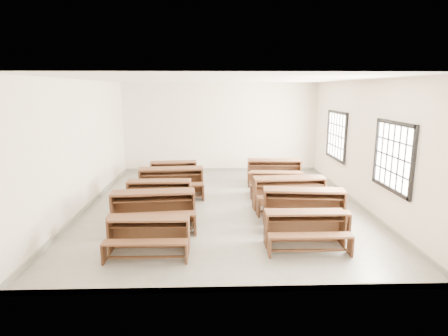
{
  "coord_description": "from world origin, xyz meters",
  "views": [
    {
      "loc": [
        -0.3,
        -9.32,
        2.97
      ],
      "look_at": [
        0.0,
        0.0,
        1.0
      ],
      "focal_mm": 30.0,
      "sensor_mm": 36.0,
      "label": 1
    }
  ],
  "objects_px": {
    "desk_set_0": "(149,233)",
    "desk_set_4": "(174,170)",
    "desk_set_8": "(276,181)",
    "desk_set_9": "(274,169)",
    "desk_set_2": "(159,192)",
    "desk_set_3": "(171,180)",
    "desk_set_6": "(304,204)",
    "desk_set_7": "(289,191)",
    "desk_set_5": "(305,226)",
    "desk_set_1": "(153,207)"
  },
  "relations": [
    {
      "from": "desk_set_1",
      "to": "desk_set_4",
      "type": "xyz_separation_m",
      "value": [
        0.03,
        4.14,
        -0.08
      ]
    },
    {
      "from": "desk_set_8",
      "to": "desk_set_9",
      "type": "height_order",
      "value": "desk_set_9"
    },
    {
      "from": "desk_set_9",
      "to": "desk_set_2",
      "type": "bearing_deg",
      "value": -139.09
    },
    {
      "from": "desk_set_5",
      "to": "desk_set_8",
      "type": "bearing_deg",
      "value": 89.57
    },
    {
      "from": "desk_set_2",
      "to": "desk_set_8",
      "type": "height_order",
      "value": "desk_set_2"
    },
    {
      "from": "desk_set_2",
      "to": "desk_set_9",
      "type": "distance_m",
      "value": 4.17
    },
    {
      "from": "desk_set_1",
      "to": "desk_set_2",
      "type": "distance_m",
      "value": 1.36
    },
    {
      "from": "desk_set_7",
      "to": "desk_set_0",
      "type": "bearing_deg",
      "value": -144.45
    },
    {
      "from": "desk_set_2",
      "to": "desk_set_9",
      "type": "xyz_separation_m",
      "value": [
        3.33,
        2.51,
        0.03
      ]
    },
    {
      "from": "desk_set_8",
      "to": "desk_set_9",
      "type": "distance_m",
      "value": 1.35
    },
    {
      "from": "desk_set_1",
      "to": "desk_set_6",
      "type": "height_order",
      "value": "desk_set_1"
    },
    {
      "from": "desk_set_3",
      "to": "desk_set_6",
      "type": "bearing_deg",
      "value": -41.46
    },
    {
      "from": "desk_set_3",
      "to": "desk_set_8",
      "type": "distance_m",
      "value": 2.98
    },
    {
      "from": "desk_set_4",
      "to": "desk_set_7",
      "type": "bearing_deg",
      "value": -47.58
    },
    {
      "from": "desk_set_2",
      "to": "desk_set_7",
      "type": "distance_m",
      "value": 3.28
    },
    {
      "from": "desk_set_3",
      "to": "desk_set_6",
      "type": "relative_size",
      "value": 0.99
    },
    {
      "from": "desk_set_6",
      "to": "desk_set_7",
      "type": "xyz_separation_m",
      "value": [
        -0.09,
        1.12,
        0.01
      ]
    },
    {
      "from": "desk_set_6",
      "to": "desk_set_7",
      "type": "bearing_deg",
      "value": 100.8
    },
    {
      "from": "desk_set_2",
      "to": "desk_set_3",
      "type": "relative_size",
      "value": 0.87
    },
    {
      "from": "desk_set_1",
      "to": "desk_set_2",
      "type": "relative_size",
      "value": 1.16
    },
    {
      "from": "desk_set_7",
      "to": "desk_set_9",
      "type": "relative_size",
      "value": 1.06
    },
    {
      "from": "desk_set_0",
      "to": "desk_set_2",
      "type": "relative_size",
      "value": 0.92
    },
    {
      "from": "desk_set_8",
      "to": "desk_set_2",
      "type": "bearing_deg",
      "value": -154.01
    },
    {
      "from": "desk_set_0",
      "to": "desk_set_8",
      "type": "bearing_deg",
      "value": 52.31
    },
    {
      "from": "desk_set_4",
      "to": "desk_set_9",
      "type": "bearing_deg",
      "value": -9.9
    },
    {
      "from": "desk_set_1",
      "to": "desk_set_9",
      "type": "xyz_separation_m",
      "value": [
        3.27,
        3.86,
        -0.03
      ]
    },
    {
      "from": "desk_set_2",
      "to": "desk_set_6",
      "type": "bearing_deg",
      "value": -21.4
    },
    {
      "from": "desk_set_5",
      "to": "desk_set_1",
      "type": "bearing_deg",
      "value": 160.74
    },
    {
      "from": "desk_set_4",
      "to": "desk_set_5",
      "type": "distance_m",
      "value": 6.04
    },
    {
      "from": "desk_set_2",
      "to": "desk_set_5",
      "type": "xyz_separation_m",
      "value": [
        3.11,
        -2.44,
        -0.02
      ]
    },
    {
      "from": "desk_set_3",
      "to": "desk_set_9",
      "type": "height_order",
      "value": "desk_set_3"
    },
    {
      "from": "desk_set_3",
      "to": "desk_set_1",
      "type": "bearing_deg",
      "value": -97.44
    },
    {
      "from": "desk_set_3",
      "to": "desk_set_9",
      "type": "xyz_separation_m",
      "value": [
        3.14,
        1.38,
        -0.02
      ]
    },
    {
      "from": "desk_set_8",
      "to": "desk_set_5",
      "type": "bearing_deg",
      "value": -85.16
    },
    {
      "from": "desk_set_2",
      "to": "desk_set_6",
      "type": "relative_size",
      "value": 0.86
    },
    {
      "from": "desk_set_0",
      "to": "desk_set_4",
      "type": "relative_size",
      "value": 0.96
    },
    {
      "from": "desk_set_0",
      "to": "desk_set_9",
      "type": "bearing_deg",
      "value": 58.91
    },
    {
      "from": "desk_set_2",
      "to": "desk_set_0",
      "type": "bearing_deg",
      "value": -87.17
    },
    {
      "from": "desk_set_5",
      "to": "desk_set_2",
      "type": "bearing_deg",
      "value": 142.24
    },
    {
      "from": "desk_set_5",
      "to": "desk_set_9",
      "type": "relative_size",
      "value": 0.87
    },
    {
      "from": "desk_set_0",
      "to": "desk_set_8",
      "type": "height_order",
      "value": "desk_set_0"
    },
    {
      "from": "desk_set_8",
      "to": "desk_set_9",
      "type": "xyz_separation_m",
      "value": [
        0.17,
        1.34,
        0.06
      ]
    },
    {
      "from": "desk_set_0",
      "to": "desk_set_4",
      "type": "xyz_separation_m",
      "value": [
        -0.08,
        5.42,
        0.0
      ]
    },
    {
      "from": "desk_set_0",
      "to": "desk_set_4",
      "type": "height_order",
      "value": "desk_set_4"
    },
    {
      "from": "desk_set_6",
      "to": "desk_set_8",
      "type": "height_order",
      "value": "desk_set_6"
    },
    {
      "from": "desk_set_1",
      "to": "desk_set_5",
      "type": "distance_m",
      "value": 3.24
    },
    {
      "from": "desk_set_1",
      "to": "desk_set_4",
      "type": "distance_m",
      "value": 4.14
    },
    {
      "from": "desk_set_4",
      "to": "desk_set_5",
      "type": "xyz_separation_m",
      "value": [
        3.02,
        -5.22,
        0.01
      ]
    },
    {
      "from": "desk_set_6",
      "to": "desk_set_8",
      "type": "relative_size",
      "value": 1.23
    },
    {
      "from": "desk_set_3",
      "to": "desk_set_7",
      "type": "xyz_separation_m",
      "value": [
        3.09,
        -1.27,
        0.0
      ]
    }
  ]
}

